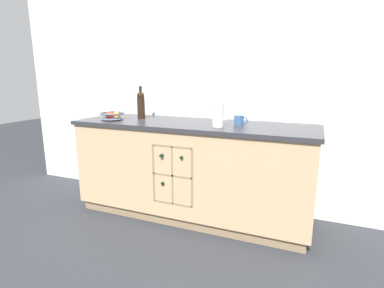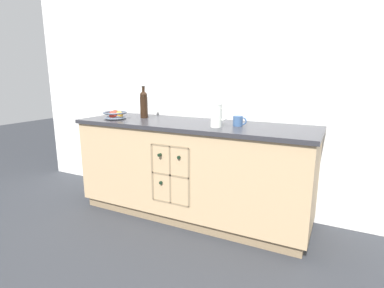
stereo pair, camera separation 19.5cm
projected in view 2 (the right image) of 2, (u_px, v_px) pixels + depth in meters
ground_plane at (192, 214)px, 2.86m from camera, size 14.00×14.00×0.00m
back_wall at (210, 78)px, 2.91m from camera, size 4.53×0.06×2.55m
kitchen_island at (192, 169)px, 2.76m from camera, size 2.17×0.67×0.89m
fruit_bowl at (115, 114)px, 2.88m from camera, size 0.23×0.23×0.09m
white_pitcher at (217, 115)px, 2.41m from camera, size 0.15×0.10×0.19m
ceramic_mug at (238, 121)px, 2.48m from camera, size 0.12×0.08×0.08m
standing_wine_bottle at (144, 104)px, 2.95m from camera, size 0.08×0.08×0.31m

